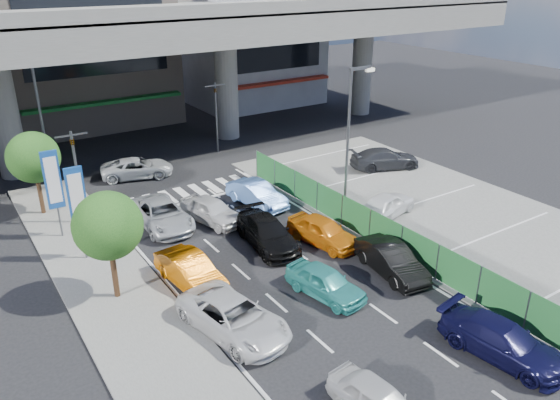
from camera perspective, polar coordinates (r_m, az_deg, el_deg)
ground at (r=23.87m, az=2.88°, el=-9.51°), size 120.00×120.00×0.00m
parking_lot at (r=31.96m, az=16.88°, el=-1.50°), size 12.00×28.00×0.06m
sidewalk_left at (r=24.38m, az=-16.59°, el=-9.65°), size 4.00×30.00×0.12m
fence_run at (r=27.12m, az=10.78°, el=-3.43°), size 0.16×22.00×1.80m
expressway at (r=40.12m, az=-16.46°, el=16.55°), size 64.00×14.00×10.75m
building_center at (r=50.76m, az=-20.28°, el=15.92°), size 14.00×10.90×15.00m
building_east at (r=56.01m, az=-3.19°, el=16.30°), size 12.00×10.90×12.00m
traffic_light_left at (r=30.04m, az=-20.70°, el=4.41°), size 1.60×1.24×5.20m
traffic_light_right at (r=40.20m, az=-6.75°, el=10.33°), size 1.60×1.24×5.20m
street_lamp_right at (r=30.34m, az=7.42°, el=7.58°), size 1.65×0.22×8.00m
street_lamp_left at (r=35.49m, az=-23.46°, el=8.18°), size 1.65×0.22×8.00m
signboard_near at (r=26.45m, az=-20.40°, el=-0.10°), size 0.80×0.14×4.70m
signboard_far at (r=29.15m, az=-22.62°, el=1.71°), size 0.80×0.14×4.70m
tree_near at (r=22.79m, az=-17.55°, el=-2.61°), size 2.80×2.80×4.80m
tree_far at (r=32.30m, az=-24.37°, el=4.06°), size 2.80×2.80×4.80m
minivan_navy_back at (r=21.54m, az=22.20°, el=-13.45°), size 2.57×4.80×1.32m
sedan_white_mid_left at (r=21.20m, az=-4.86°, el=-12.08°), size 3.21×5.32×1.38m
taxi_teal_mid at (r=23.33m, az=4.77°, el=-8.56°), size 2.19×3.99×1.28m
hatch_black_mid_right at (r=25.27m, az=11.54°, el=-6.16°), size 2.07×4.36×1.38m
taxi_orange_left at (r=24.22m, az=-9.31°, el=-7.37°), size 1.89×4.32×1.38m
sedan_black_mid at (r=27.15m, az=-1.33°, el=-3.45°), size 2.49×4.95×1.38m
taxi_orange_right at (r=27.39m, az=4.53°, el=-3.26°), size 2.32×4.27×1.38m
wagon_silver_front_left at (r=29.77m, az=-12.26°, el=-1.48°), size 2.36×5.00×1.38m
sedan_white_front_mid at (r=29.80m, az=-7.17°, el=-1.07°), size 2.60×4.33×1.38m
kei_truck_front_right at (r=31.65m, az=-2.45°, el=0.61°), size 2.09×4.36×1.38m
crossing_wagon_silver at (r=37.08m, az=-14.70°, el=3.26°), size 5.04×3.38×1.28m
parked_sedan_white at (r=30.72m, az=11.09°, el=-0.46°), size 4.31×2.59×1.37m
parked_sedan_dgrey at (r=38.00m, az=10.90°, el=4.27°), size 5.11×3.43×1.38m
traffic_cone at (r=30.56m, az=7.01°, el=-0.94°), size 0.44×0.44×0.75m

